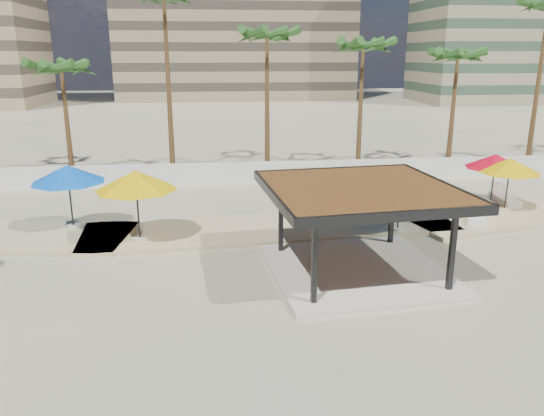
{
  "coord_description": "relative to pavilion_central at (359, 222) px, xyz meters",
  "views": [
    {
      "loc": [
        -0.52,
        -14.69,
        7.39
      ],
      "look_at": [
        1.83,
        5.64,
        1.4
      ],
      "focal_mm": 35.0,
      "sensor_mm": 36.0,
      "label": 1
    }
  ],
  "objects": [
    {
      "name": "umbrella_d",
      "position": [
        2.78,
        3.77,
        0.51
      ],
      "size": [
        3.03,
        3.03,
        2.56
      ],
      "rotation": [
        0.0,
        0.0,
        0.05
      ],
      "color": "beige",
      "rests_on": "promenade"
    },
    {
      "name": "lounger_d",
      "position": [
        6.89,
        4.67,
        -1.51
      ],
      "size": [
        1.66,
        1.94,
        0.74
      ],
      "rotation": [
        0.0,
        0.0,
        0.94
      ],
      "color": "white",
      "rests_on": "promenade"
    },
    {
      "name": "lounger_b",
      "position": [
        0.04,
        6.58,
        -1.51
      ],
      "size": [
        1.01,
        2.09,
        0.76
      ],
      "rotation": [
        0.0,
        0.0,
        1.38
      ],
      "color": "white",
      "rests_on": "promenade"
    },
    {
      "name": "boundary_wall",
      "position": [
        -4.4,
        13.97,
        -1.27
      ],
      "size": [
        56.0,
        0.3,
        1.2
      ],
      "primitive_type": "cube",
      "color": "silver",
      "rests_on": "ground"
    },
    {
      "name": "promenade",
      "position": [
        -2.4,
        5.63,
        -1.81
      ],
      "size": [
        44.45,
        7.97,
        0.24
      ],
      "color": "#C6B284",
      "rests_on": "ground"
    },
    {
      "name": "palm_c",
      "position": [
        -13.4,
        16.07,
        4.5
      ],
      "size": [
        3.0,
        3.0,
        7.44
      ],
      "color": "brown",
      "rests_on": "ground"
    },
    {
      "name": "palm_e",
      "position": [
        -1.4,
        16.37,
        6.24
      ],
      "size": [
        3.0,
        3.0,
        9.28
      ],
      "color": "brown",
      "rests_on": "ground"
    },
    {
      "name": "pavilion_central",
      "position": [
        0.0,
        0.0,
        0.0
      ],
      "size": [
        6.72,
        6.72,
        3.13
      ],
      "rotation": [
        0.0,
        0.0,
        0.09
      ],
      "color": "beige",
      "rests_on": "ground"
    },
    {
      "name": "umbrella_b",
      "position": [
        -7.88,
        3.77,
        0.77
      ],
      "size": [
        3.3,
        3.3,
        2.86
      ],
      "rotation": [
        0.0,
        0.0,
        -0.03
      ],
      "color": "beige",
      "rests_on": "promenade"
    },
    {
      "name": "umbrella_f",
      "position": [
        -10.93,
        5.73,
        0.67
      ],
      "size": [
        3.63,
        3.63,
        2.75
      ],
      "rotation": [
        0.0,
        0.0,
        -0.2
      ],
      "color": "beige",
      "rests_on": "promenade"
    },
    {
      "name": "umbrella_e",
      "position": [
        8.88,
        6.07,
        0.48
      ],
      "size": [
        3.42,
        3.42,
        2.52
      ],
      "rotation": [
        0.0,
        0.0,
        -0.24
      ],
      "color": "beige",
      "rests_on": "promenade"
    },
    {
      "name": "building_mid",
      "position": [
        -0.4,
        75.97,
        12.4
      ],
      "size": [
        38.0,
        16.0,
        30.4
      ],
      "color": "#847259",
      "rests_on": "ground"
    },
    {
      "name": "umbrella_c",
      "position": [
        8.73,
        7.12,
        0.49
      ],
      "size": [
        3.09,
        3.09,
        2.54
      ],
      "rotation": [
        0.0,
        0.0,
        0.09
      ],
      "color": "beige",
      "rests_on": "promenade"
    },
    {
      "name": "ground",
      "position": [
        -4.4,
        -2.03,
        -1.87
      ],
      "size": [
        200.0,
        200.0,
        0.0
      ],
      "primitive_type": "plane",
      "color": "tan",
      "rests_on": "ground"
    },
    {
      "name": "palm_f",
      "position": [
        4.6,
        16.57,
        5.68
      ],
      "size": [
        3.0,
        3.0,
        8.68
      ],
      "color": "brown",
      "rests_on": "ground"
    },
    {
      "name": "lounger_c",
      "position": [
        9.51,
        7.22,
        -1.48
      ],
      "size": [
        0.92,
        2.32,
        0.86
      ],
      "rotation": [
        0.0,
        0.0,
        1.49
      ],
      "color": "white",
      "rests_on": "promenade"
    },
    {
      "name": "palm_g",
      "position": [
        10.6,
        16.17,
        5.13
      ],
      "size": [
        3.0,
        3.0,
        8.09
      ],
      "color": "brown",
      "rests_on": "ground"
    },
    {
      "name": "palm_d",
      "position": [
        -7.4,
        16.87,
        8.24
      ],
      "size": [
        3.0,
        3.0,
        11.41
      ],
      "color": "brown",
      "rests_on": "ground"
    }
  ]
}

